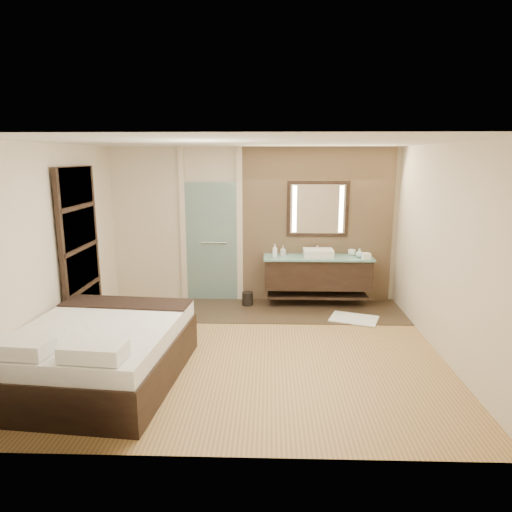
{
  "coord_description": "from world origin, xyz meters",
  "views": [
    {
      "loc": [
        0.28,
        -5.7,
        2.52
      ],
      "look_at": [
        0.08,
        0.6,
        1.15
      ],
      "focal_mm": 32.0,
      "sensor_mm": 36.0,
      "label": 1
    }
  ],
  "objects_px": {
    "bed": "(100,352)",
    "waste_bin": "(248,299)",
    "vanity": "(317,273)",
    "mirror_unit": "(318,209)"
  },
  "relations": [
    {
      "from": "bed",
      "to": "waste_bin",
      "type": "xyz_separation_m",
      "value": [
        1.55,
        2.76,
        -0.22
      ]
    },
    {
      "from": "vanity",
      "to": "bed",
      "type": "distance_m",
      "value": 3.95
    },
    {
      "from": "vanity",
      "to": "mirror_unit",
      "type": "height_order",
      "value": "mirror_unit"
    },
    {
      "from": "waste_bin",
      "to": "mirror_unit",
      "type": "bearing_deg",
      "value": 14.33
    },
    {
      "from": "mirror_unit",
      "to": "waste_bin",
      "type": "distance_m",
      "value": 1.97
    },
    {
      "from": "mirror_unit",
      "to": "waste_bin",
      "type": "height_order",
      "value": "mirror_unit"
    },
    {
      "from": "vanity",
      "to": "waste_bin",
      "type": "height_order",
      "value": "vanity"
    },
    {
      "from": "vanity",
      "to": "mirror_unit",
      "type": "relative_size",
      "value": 1.75
    },
    {
      "from": "vanity",
      "to": "waste_bin",
      "type": "distance_m",
      "value": 1.29
    },
    {
      "from": "vanity",
      "to": "mirror_unit",
      "type": "distance_m",
      "value": 1.1
    }
  ]
}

